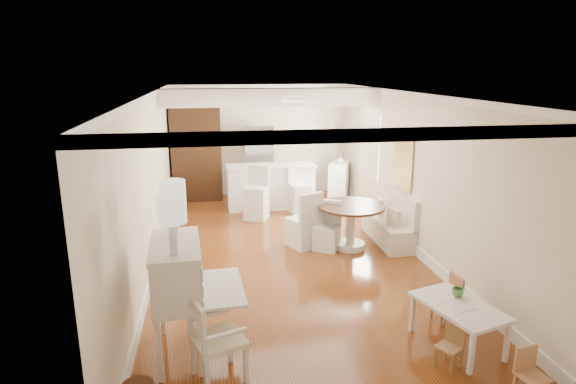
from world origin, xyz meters
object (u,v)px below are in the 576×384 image
object	(u,v)px
kids_chair_b	(446,299)
bar_stool_right	(299,190)
kids_chair_a	(449,347)
dining_table	(350,227)
pantry_cabinet	(197,154)
secretary_bureau	(178,300)
fridge	(273,162)
slip_chair_near	(327,226)
bar_stool_left	(256,193)
sideboard	(339,180)
slip_chair_far	(304,219)
gustavian_armchair	(218,338)
breakfast_counter	(271,186)
kids_chair_c	(532,376)
kids_table	(457,325)

from	to	relation	value
kids_chair_b	bar_stool_right	distance (m)	5.21
kids_chair_a	bar_stool_right	bearing A→B (deg)	154.04
dining_table	pantry_cabinet	bearing A→B (deg)	125.36
secretary_bureau	fridge	distance (m)	7.10
slip_chair_near	pantry_cabinet	xyz separation A→B (m)	(-2.36, 3.90, 0.71)
bar_stool_left	bar_stool_right	xyz separation A→B (m)	(1.01, 0.35, -0.06)
sideboard	secretary_bureau	bearing A→B (deg)	-96.81
pantry_cabinet	fridge	xyz separation A→B (m)	(1.90, -0.03, -0.25)
dining_table	slip_chair_far	xyz separation A→B (m)	(-0.81, 0.26, 0.12)
gustavian_armchair	kids_chair_a	size ratio (longest dim) A/B	1.91
breakfast_counter	kids_chair_b	bearing A→B (deg)	-74.39
kids_chair_c	breakfast_counter	size ratio (longest dim) A/B	0.26
breakfast_counter	dining_table	bearing A→B (deg)	-69.12
kids_chair_b	sideboard	xyz separation A→B (m)	(0.25, 6.14, 0.14)
kids_chair_b	fridge	distance (m)	6.78
kids_chair_c	pantry_cabinet	size ratio (longest dim) A/B	0.23
kids_table	bar_stool_left	world-z (taller)	bar_stool_left
kids_chair_c	sideboard	size ratio (longest dim) A/B	0.56
slip_chair_near	fridge	size ratio (longest dim) A/B	0.49
kids_table	slip_chair_near	size ratio (longest dim) A/B	1.21
secretary_bureau	fridge	world-z (taller)	fridge
kids_chair_a	sideboard	bearing A→B (deg)	143.53
bar_stool_right	sideboard	world-z (taller)	bar_stool_right
kids_chair_b	kids_table	bearing A→B (deg)	-18.15
secretary_bureau	gustavian_armchair	xyz separation A→B (m)	(0.42, -0.54, -0.20)
kids_chair_c	slip_chair_far	size ratio (longest dim) A/B	0.51
pantry_cabinet	kids_table	bearing A→B (deg)	-66.65
secretary_bureau	kids_chair_a	distance (m)	3.05
kids_chair_c	breakfast_counter	world-z (taller)	breakfast_counter
sideboard	dining_table	bearing A→B (deg)	-79.04
gustavian_armchair	kids_chair_a	bearing A→B (deg)	-114.94
secretary_bureau	slip_chair_far	size ratio (longest dim) A/B	1.30
kids_chair_a	slip_chair_far	bearing A→B (deg)	161.24
bar_stool_right	fridge	xyz separation A→B (m)	(-0.39, 1.50, 0.38)
pantry_cabinet	sideboard	bearing A→B (deg)	-8.23
dining_table	kids_chair_b	bearing A→B (deg)	-80.19
kids_chair_c	gustavian_armchair	bearing A→B (deg)	157.03
kids_chair_c	pantry_cabinet	distance (m)	8.93
secretary_bureau	bar_stool_left	bearing A→B (deg)	71.60
kids_chair_a	bar_stool_left	world-z (taller)	bar_stool_left
slip_chair_far	kids_chair_a	bearing A→B (deg)	76.66
kids_chair_a	fridge	xyz separation A→B (m)	(-0.92, 7.56, 0.65)
kids_table	kids_chair_a	size ratio (longest dim) A/B	2.14
secretary_bureau	bar_stool_left	distance (m)	5.15
kids_table	dining_table	distance (m)	3.31
secretary_bureau	kids_chair_c	distance (m)	3.76
dining_table	sideboard	distance (m)	3.49
gustavian_armchair	bar_stool_left	bearing A→B (deg)	-29.93
kids_chair_c	breakfast_counter	xyz separation A→B (m)	(-1.67, 7.14, 0.25)
secretary_bureau	kids_chair_b	world-z (taller)	secretary_bureau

